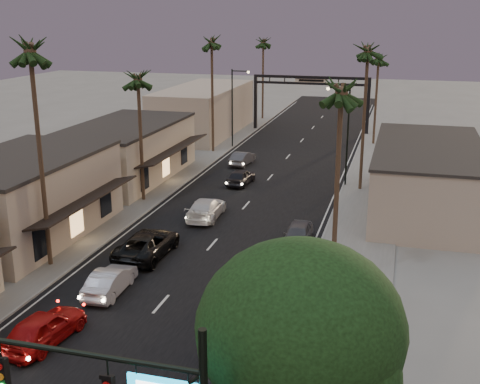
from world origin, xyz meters
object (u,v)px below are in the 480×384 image
Objects in this scene: palm_lb at (29,44)px; curbside_near at (228,368)px; corner_tree at (302,336)px; palm_ra at (342,85)px; arch at (311,90)px; curbside_black at (260,309)px; streetlight_right at (345,128)px; streetlight_left at (235,102)px; palm_lc at (138,74)px; oncoming_red at (44,328)px; palm_rb at (368,46)px; palm_far at (263,39)px; oncoming_silver at (110,281)px; palm_rc at (379,55)px; oncoming_pickup at (147,244)px; palm_ld at (212,39)px.

curbside_near is at bearing -32.37° from palm_lb.
palm_ra is (-0.88, 16.55, 5.46)m from corner_tree.
arch reaches higher than curbside_black.
streetlight_right is 1.90× the size of curbside_black.
arch is 1.69× the size of streetlight_right.
streetlight_left reaches higher than arch.
palm_lb reaches higher than palm_ra.
palm_lb reaches higher than palm_lc.
corner_tree is 0.98× the size of streetlight_left.
corner_tree is 1.86× the size of curbside_black.
oncoming_red is at bearing -108.95° from streetlight_right.
palm_rb is 1.08× the size of palm_far.
streetlight_right is at bearing -114.38° from oncoming_silver.
palm_rc is 21.97m from palm_far.
palm_lc is at bearing -155.06° from palm_rb.
palm_lb is 17.42m from palm_ra.
palm_far is 54.23m from oncoming_pickup.
oncoming_pickup reaches higher than curbside_near.
palm_lc is 20.99m from palm_ra.
palm_ld is (0.00, 19.00, 1.95)m from palm_lc.
palm_ld is 2.79× the size of curbside_near.
palm_rb is at bearing -32.60° from palm_ld.
palm_rc is at bearing -97.42° from oncoming_red.
arch is 2.57× the size of oncoming_pickup.
palm_far reaches higher than streetlight_left.
corner_tree is at bearing -89.11° from palm_rc.
palm_rc is 2.06× the size of oncoming_pickup.
oncoming_pickup reaches higher than oncoming_silver.
palm_ra is 0.93× the size of palm_rb.
palm_ra is 1.00× the size of palm_far.
palm_rc is at bearing 21.14° from streetlight_left.
oncoming_red is (-12.37, -30.14, -11.61)m from palm_rb.
palm_lc is 2.58× the size of oncoming_red.
palm_lb is 56.03m from palm_far.
palm_lc is (-15.52, -9.00, 5.14)m from streetlight_right.
streetlight_right is 28.89m from palm_lb.
streetlight_right reaches higher than oncoming_red.
palm_far is (0.30, 23.00, -0.97)m from palm_ld.
streetlight_left is at bearing 137.95° from palm_rb.
palm_rb is 2.79× the size of curbside_near.
corner_tree is 0.98× the size of streetlight_right.
corner_tree is at bearing -88.63° from palm_rb.
streetlight_left is 33.44m from oncoming_pickup.
streetlight_right is 0.74× the size of palm_rc.
curbside_black is at bearing -93.81° from palm_rc.
palm_lc is 19.07m from palm_rb.
curbside_near is (-3.09, -30.94, -11.71)m from palm_rb.
corner_tree reaches higher than curbside_black.
palm_ld reaches higher than palm_far.
palm_ld reaches higher than oncoming_red.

